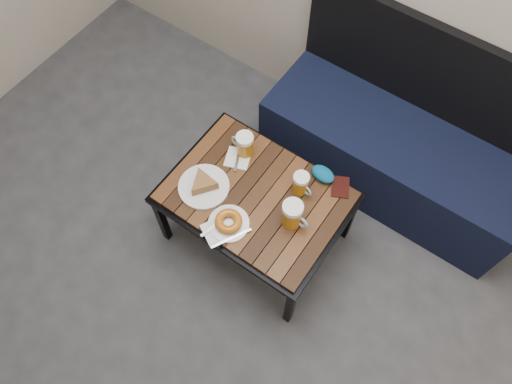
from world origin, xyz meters
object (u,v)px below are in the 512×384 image
Objects in this scene: beer_mug_left at (244,145)px; beer_mug_centre at (301,184)px; bench at (395,151)px; plate_bagel at (228,222)px; passport_navy at (203,196)px; knit_pouch at (323,174)px; passport_burgundy at (340,187)px; plate_pie at (204,185)px; beer_mug_right at (293,214)px; cafe_table at (256,199)px.

beer_mug_left is 1.12× the size of beer_mug_centre.
bench is 5.94× the size of plate_bagel.
knit_pouch reaches higher than passport_navy.
plate_bagel is at bearing -113.90° from bench.
beer_mug_left is 0.49m from passport_burgundy.
plate_bagel is (0.21, -0.09, -0.01)m from plate_pie.
passport_navy is (-0.18, 0.04, -0.02)m from plate_bagel.
beer_mug_centre is 1.05× the size of passport_burgundy.
knit_pouch is at bearing 152.75° from passport_burgundy.
plate_pie reaches higher than passport_burgundy.
beer_mug_right is at bearing -103.96° from bench.
plate_bagel is at bearing 52.48° from passport_navy.
cafe_table is 3.50× the size of plate_pie.
passport_navy is 0.64m from passport_burgundy.
beer_mug_left reaches higher than beer_mug_centre.
beer_mug_left is 0.27m from plate_pie.
bench reaches higher than cafe_table.
plate_bagel is 0.19m from passport_navy.
bench is 0.69m from beer_mug_centre.
bench is 1.04m from plate_bagel.
passport_burgundy reaches higher than cafe_table.
cafe_table is at bearing -166.31° from passport_burgundy.
plate_bagel is 1.85× the size of passport_navy.
passport_burgundy is (0.31, 0.45, -0.02)m from plate_bagel.
beer_mug_centre is at bearing 176.85° from beer_mug_left.
plate_pie is at bearing -172.01° from passport_burgundy.
beer_mug_right is at bearing -135.23° from passport_burgundy.
beer_mug_right is at bearing 38.03° from plate_bagel.
plate_bagel is at bearing -101.89° from beer_mug_centre.
plate_bagel is 0.55m from passport_burgundy.
cafe_table is 0.23m from beer_mug_centre.
beer_mug_right is 0.44m from plate_pie.
plate_bagel and knit_pouch have the same top height.
knit_pouch is (0.22, 0.45, 0.00)m from plate_bagel.
beer_mug_centre is 0.80× the size of beer_mug_right.
plate_bagel reaches higher than passport_navy.
knit_pouch is (0.38, 0.10, -0.04)m from beer_mug_left.
plate_bagel is 2.07× the size of passport_burgundy.
cafe_table is (-0.40, -0.73, 0.16)m from bench.
plate_bagel is at bearing -151.93° from passport_burgundy.
beer_mug_right is (-0.19, -0.75, 0.27)m from bench.
beer_mug_left reaches higher than plate_bagel.
passport_burgundy is at bearing 105.37° from passport_navy.
bench is 10.42× the size of beer_mug_left.
beer_mug_centre is at bearing 33.54° from plate_pie.
bench is at bearing 53.68° from plate_pie.
bench is at bearing 121.89° from passport_navy.
passport_navy is 1.12× the size of passport_burgundy.
bench is at bearing 51.24° from passport_burgundy.
knit_pouch is at bearing 52.24° from cafe_table.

